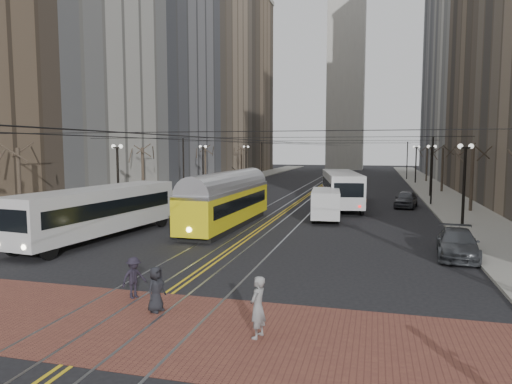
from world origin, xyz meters
The scene contains 25 objects.
ground centered at (0.00, 0.00, 0.00)m, with size 260.00×260.00×0.00m, color black.
sidewalk_left centered at (-15.00, 45.00, 0.07)m, with size 5.00×140.00×0.15m, color gray.
sidewalk_right centered at (15.00, 45.00, 0.07)m, with size 5.00×140.00×0.15m, color gray.
crosswalk_band centered at (0.00, -4.00, 0.01)m, with size 25.00×6.00×0.01m, color brown.
streetcar_rails centered at (0.00, 45.00, 0.00)m, with size 4.80×130.00×0.02m, color gray.
centre_lines centered at (0.00, 45.00, 0.01)m, with size 0.42×130.00×0.01m, color gold.
building_left_mid centered at (-25.50, 46.00, 17.00)m, with size 16.00×20.00×34.00m, color slate.
building_left_midfar centered at (-27.50, 66.00, 26.00)m, with size 20.00×20.00×52.00m, color #86725D.
building_left_far centered at (-25.50, 86.00, 20.00)m, with size 16.00×20.00×40.00m, color brown.
building_right_midfar centered at (27.50, 66.00, 26.00)m, with size 20.00×20.00×52.00m, color #B4B2A9.
building_right_far centered at (25.50, 86.00, 20.00)m, with size 16.00×20.00×40.00m, color slate.
clock_tower centered at (0.00, 102.00, 35.96)m, with size 12.00×12.00×66.00m.
lamp_posts centered at (0.00, 28.75, 2.80)m, with size 27.60×57.20×5.60m.
street_trees centered at (0.00, 35.25, 2.80)m, with size 31.68×53.28×5.60m.
trolley_wires centered at (0.00, 34.83, 3.77)m, with size 25.96×120.00×6.60m.
transit_bus centered at (-8.68, 7.57, 1.58)m, with size 2.63×12.64×3.16m, color #BEBEBE.
streetcar centered at (-2.50, 13.86, 1.52)m, with size 2.40×12.91×3.04m, color yellow.
rear_bus centered at (4.56, 26.54, 1.65)m, with size 2.75×12.67×3.31m, color silver.
cargo_van centered at (4.00, 18.23, 1.18)m, with size 2.06×5.35×2.37m, color silver.
sedan_grey centered at (10.49, 28.03, 0.78)m, with size 1.84×4.58×1.56m, color #404348.
sedan_silver centered at (5.80, 32.04, 0.85)m, with size 1.80×5.16×1.70m, color #9B9EA2.
sedan_parked centered at (11.80, 8.24, 0.70)m, with size 1.97×4.84×1.41m, color #3F4347.
pedestrian_a centered at (0.45, -2.85, 0.80)m, with size 0.77×0.50×1.57m, color black.
pedestrian_b centered at (4.36, -4.06, 0.94)m, with size 0.68×0.44×1.86m, color gray.
pedestrian_d centered at (-1.01, -1.77, 0.79)m, with size 1.00×0.58×1.55m, color black.
Camera 1 is at (7.61, -16.68, 5.63)m, focal length 32.00 mm.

